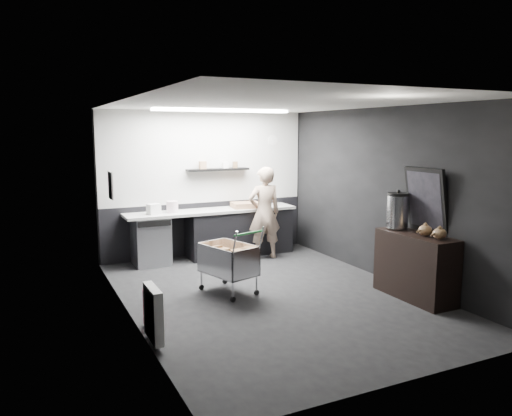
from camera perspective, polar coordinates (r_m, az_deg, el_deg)
name	(u,v)px	position (r m, az deg, el deg)	size (l,w,h in m)	color
floor	(273,295)	(7.25, 1.90, -9.95)	(5.50, 5.50, 0.00)	black
ceiling	(274,103)	(6.88, 2.02, 11.88)	(5.50, 5.50, 0.00)	white
wall_back	(206,184)	(9.44, -5.77, 2.79)	(5.50, 5.50, 0.00)	black
wall_front	(414,241)	(4.71, 17.61, -3.60)	(5.50, 5.50, 0.00)	black
wall_left	(128,212)	(6.28, -14.46, -0.45)	(5.50, 5.50, 0.00)	black
wall_right	(387,194)	(8.05, 14.70, 1.51)	(5.50, 5.50, 0.00)	black
kitchen_wall_panel	(206,157)	(9.39, -5.77, 5.81)	(3.95, 0.02, 1.70)	beige
dado_panel	(207,228)	(9.55, -5.65, -2.30)	(3.95, 0.02, 1.00)	black
floating_shelf	(218,169)	(9.37, -4.37, 4.41)	(1.20, 0.22, 0.04)	black
wall_clock	(273,140)	(9.93, 1.91, 7.74)	(0.20, 0.20, 0.03)	white
poster	(111,185)	(7.53, -16.29, 2.50)	(0.02, 0.30, 0.40)	white
poster_red_band	(111,181)	(7.52, -16.28, 3.03)	(0.01, 0.22, 0.10)	#B33116
radiator	(153,314)	(5.69, -11.66, -11.74)	(0.10, 0.50, 0.60)	white
ceiling_strip	(223,111)	(8.56, -3.82, 11.05)	(2.40, 0.20, 0.04)	white
prep_counter	(219,233)	(9.32, -4.21, -2.83)	(3.20, 0.61, 0.90)	black
person	(264,213)	(9.13, 0.96, -0.56)	(0.62, 0.41, 1.69)	beige
shopping_cart	(228,262)	(7.25, -3.20, -6.16)	(0.76, 1.02, 0.97)	silver
sideboard	(415,257)	(7.36, 17.69, -5.37)	(0.52, 1.22, 1.83)	black
fire_extinguisher	(150,305)	(6.25, -12.06, -10.77)	(0.16, 0.16, 0.53)	red
cardboard_box	(246,205)	(9.39, -1.18, 0.34)	(0.51, 0.39, 0.10)	#956F4F
pink_tub	(172,207)	(8.95, -9.54, 0.13)	(0.20, 0.20, 0.20)	silver
white_container	(154,209)	(8.81, -11.61, -0.13)	(0.21, 0.16, 0.18)	white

